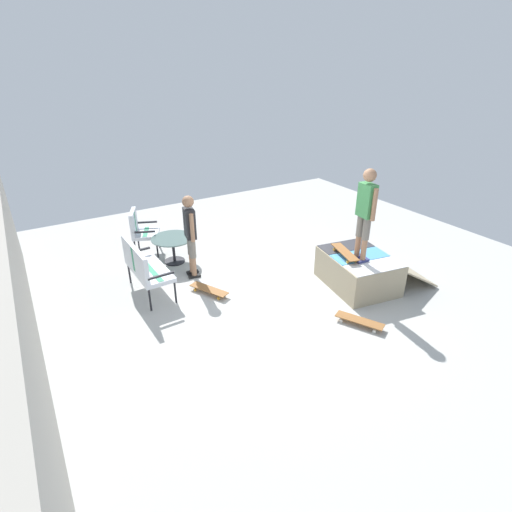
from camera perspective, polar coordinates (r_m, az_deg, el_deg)
name	(u,v)px	position (r m, az deg, el deg)	size (l,w,h in m)	color
ground_plane	(275,297)	(7.60, 2.65, -5.90)	(12.00, 12.00, 0.10)	#B2B2AD
back_wall_cinderblock	(19,310)	(6.06, -30.59, -6.58)	(9.00, 0.20, 2.15)	#9E998E
skate_ramp	(359,270)	(8.00, 14.47, -1.96)	(1.71, 2.16, 0.64)	tan
patio_bench	(143,265)	(7.59, -15.75, -1.24)	(1.26, 0.58, 1.02)	black
patio_chair_near_house	(140,228)	(9.27, -16.12, 3.79)	(0.79, 0.75, 1.02)	black
patio_table	(173,245)	(8.78, -11.68, 1.56)	(0.90, 0.90, 0.57)	black
person_watching	(190,231)	(7.91, -9.32, 3.56)	(0.47, 0.28, 1.69)	black
person_skater	(366,209)	(7.29, 15.30, 6.47)	(0.48, 0.27, 1.70)	navy
skateboard_by_bench	(209,290)	(7.63, -6.68, -4.75)	(0.81, 0.53, 0.10)	brown
skateboard_spare	(359,321)	(6.95, 14.47, -8.88)	(0.80, 0.54, 0.10)	brown
skateboard_on_ramp	(345,252)	(7.70, 12.49, 0.52)	(0.82, 0.41, 0.10)	brown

